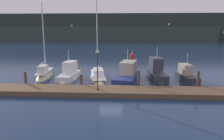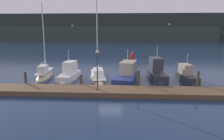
# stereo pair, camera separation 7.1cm
# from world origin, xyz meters

# --- Properties ---
(ground_plane) EXTENTS (400.00, 400.00, 0.00)m
(ground_plane) POSITION_xyz_m (0.00, 0.00, 0.00)
(ground_plane) COLOR #192D4C
(dock) EXTENTS (25.43, 2.80, 0.45)m
(dock) POSITION_xyz_m (0.00, -2.08, 0.23)
(dock) COLOR brown
(dock) RESTS_ON ground
(mooring_pile_0) EXTENTS (0.28, 0.28, 1.60)m
(mooring_pile_0) POSITION_xyz_m (-8.68, -0.43, 0.80)
(mooring_pile_0) COLOR #4C3D2D
(mooring_pile_0) RESTS_ON ground
(mooring_pile_1) EXTENTS (0.28, 0.28, 1.42)m
(mooring_pile_1) POSITION_xyz_m (-2.89, -0.43, 0.71)
(mooring_pile_1) COLOR #4C3D2D
(mooring_pile_1) RESTS_ON ground
(mooring_pile_2) EXTENTS (0.28, 0.28, 1.91)m
(mooring_pile_2) POSITION_xyz_m (2.89, -0.43, 0.95)
(mooring_pile_2) COLOR #4C3D2D
(mooring_pile_2) RESTS_ON ground
(mooring_pile_3) EXTENTS (0.28, 0.28, 1.94)m
(mooring_pile_3) POSITION_xyz_m (8.68, -0.43, 0.97)
(mooring_pile_3) COLOR #4C3D2D
(mooring_pile_3) RESTS_ON ground
(sailboat_berth_1) EXTENTS (2.10, 6.05, 9.60)m
(sailboat_berth_1) POSITION_xyz_m (-8.56, 4.50, 0.21)
(sailboat_berth_1) COLOR beige
(sailboat_berth_1) RESTS_ON ground
(motorboat_berth_2) EXTENTS (2.14, 5.23, 4.03)m
(motorboat_berth_2) POSITION_xyz_m (-5.20, 3.67, 0.37)
(motorboat_berth_2) COLOR white
(motorboat_berth_2) RESTS_ON ground
(sailboat_berth_3) EXTENTS (3.24, 8.18, 10.75)m
(sailboat_berth_3) POSITION_xyz_m (-1.76, 4.05, 0.14)
(sailboat_berth_3) COLOR beige
(sailboat_berth_3) RESTS_ON ground
(motorboat_berth_4) EXTENTS (3.61, 7.17, 4.23)m
(motorboat_berth_4) POSITION_xyz_m (1.80, 3.03, 0.41)
(motorboat_berth_4) COLOR navy
(motorboat_berth_4) RESTS_ON ground
(motorboat_berth_5) EXTENTS (2.32, 5.42, 4.57)m
(motorboat_berth_5) POSITION_xyz_m (5.24, 3.98, 0.46)
(motorboat_berth_5) COLOR #2D3338
(motorboat_berth_5) RESTS_ON ground
(motorboat_berth_6) EXTENTS (2.12, 4.79, 3.87)m
(motorboat_berth_6) POSITION_xyz_m (8.60, 3.36, 0.31)
(motorboat_berth_6) COLOR #2D3338
(motorboat_berth_6) RESTS_ON ground
(channel_buoy) EXTENTS (1.08, 1.08, 2.06)m
(channel_buoy) POSITION_xyz_m (2.76, 17.03, 0.78)
(channel_buoy) COLOR red
(channel_buoy) RESTS_ON ground
(dock_lamppost) EXTENTS (0.32, 0.32, 3.66)m
(dock_lamppost) POSITION_xyz_m (-0.94, -2.46, 2.92)
(dock_lamppost) COLOR #2D2D33
(dock_lamppost) RESTS_ON dock
(hillside_backdrop) EXTENTS (240.00, 23.00, 12.95)m
(hillside_backdrop) POSITION_xyz_m (-4.81, 91.34, 5.97)
(hillside_backdrop) COLOR #28332D
(hillside_backdrop) RESTS_ON ground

